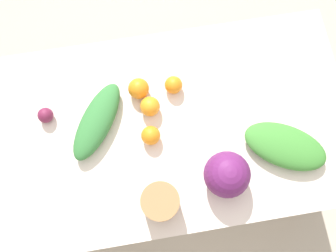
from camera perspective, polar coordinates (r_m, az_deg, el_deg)
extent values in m
plane|color=#B2A899|center=(2.18, 0.00, -4.97)|extent=(8.00, 8.00, 0.00)
cube|color=silver|center=(1.48, 0.00, -0.34)|extent=(1.45, 0.82, 0.03)
cylinder|color=olive|center=(2.06, 17.04, 9.43)|extent=(0.06, 0.06, 0.70)
cylinder|color=olive|center=(2.02, -20.62, 3.60)|extent=(0.06, 0.06, 0.70)
cylinder|color=olive|center=(1.94, 21.87, -9.75)|extent=(0.06, 0.06, 0.70)
cylinder|color=olive|center=(1.89, -19.16, -16.52)|extent=(0.06, 0.06, 0.70)
sphere|color=#601E5B|center=(1.36, 8.97, -7.32)|extent=(0.17, 0.17, 0.17)
cylinder|color=#997047|center=(1.36, -1.17, -11.51)|extent=(0.14, 0.14, 0.12)
ellipsoid|color=#337538|center=(1.46, -10.76, 0.72)|extent=(0.28, 0.34, 0.08)
ellipsoid|color=#3D8433|center=(1.48, 17.43, -2.96)|extent=(0.36, 0.30, 0.07)
sphere|color=maroon|center=(1.52, -18.16, 1.56)|extent=(0.06, 0.06, 0.06)
sphere|color=orange|center=(1.47, -4.50, 5.71)|extent=(0.08, 0.08, 0.08)
sphere|color=orange|center=(1.42, -2.65, -1.45)|extent=(0.07, 0.07, 0.07)
sphere|color=orange|center=(1.45, -2.76, 3.00)|extent=(0.08, 0.08, 0.08)
sphere|color=orange|center=(1.48, 0.84, 6.28)|extent=(0.07, 0.07, 0.07)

